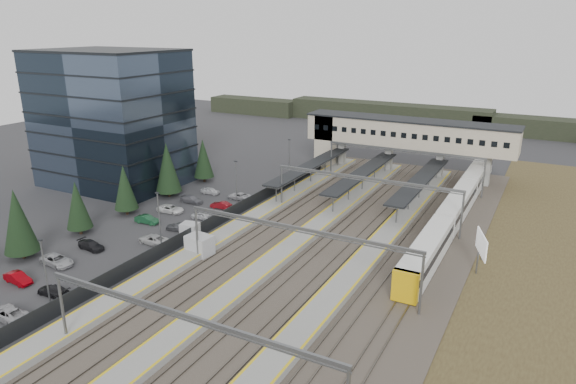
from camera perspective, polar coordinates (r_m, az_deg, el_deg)
The scene contains 15 objects.
ground at distance 71.31m, azimuth -4.71°, elevation -5.39°, with size 220.00×220.00×0.00m, color #2B2B2D.
office_building at distance 99.36m, azimuth -18.97°, elevation 7.76°, with size 24.30×18.30×24.30m.
conifer_row at distance 80.51m, azimuth -19.65°, elevation 0.03°, with size 4.42×49.82×9.50m.
car_park at distance 73.93m, azimuth -16.81°, elevation -4.75°, with size 10.80×44.70×1.29m.
lampposts at distance 75.05m, azimuth -9.44°, elevation -0.81°, with size 0.50×53.25×8.07m.
fence at distance 78.16m, azimuth -6.79°, elevation -2.51°, with size 0.08×90.00×2.00m.
relay_cabin_near at distance 67.14m, azimuth -9.79°, elevation -5.88°, with size 3.48×2.72×2.70m.
relay_cabin_far at distance 72.87m, azimuth -10.84°, elevation -4.22°, with size 2.60×2.28×2.14m.
rail_corridor at distance 71.15m, azimuth 3.85°, elevation -5.17°, with size 34.00×90.00×0.92m.
canopies at distance 90.09m, azimuth 8.31°, elevation 2.17°, with size 23.10×30.00×3.28m.
footbridge at distance 102.85m, azimuth 11.66°, elevation 6.27°, with size 40.40×6.40×11.20m.
gantries at distance 66.38m, azimuth 5.34°, elevation -1.65°, with size 28.40×62.28×7.17m.
train at distance 82.24m, azimuth 18.27°, elevation -1.54°, with size 2.79×58.30×3.51m.
billboard at distance 66.76m, azimuth 20.69°, elevation -5.56°, with size 1.94×5.02×4.36m.
treeline_far at distance 149.76m, azimuth 23.16°, elevation 6.87°, with size 170.00×19.00×7.00m.
Camera 1 is at (35.73, -54.84, 28.30)m, focal length 32.00 mm.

